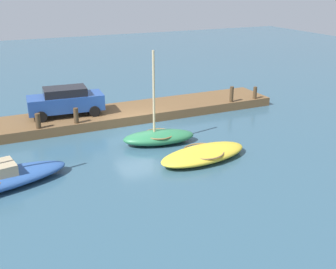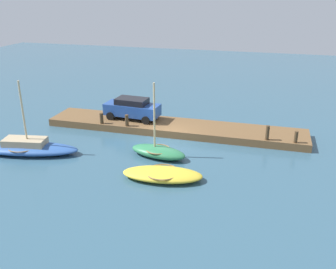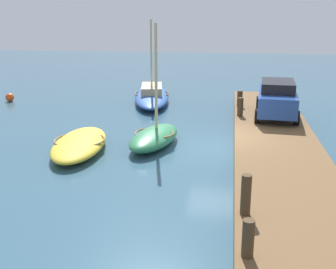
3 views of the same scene
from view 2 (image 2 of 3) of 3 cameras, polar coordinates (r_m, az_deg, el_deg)
ground_plane at (r=26.69m, az=-0.25°, el=-1.05°), size 84.00×84.00×0.00m
dock_platform at (r=28.55m, az=0.94°, el=1.10°), size 19.77×3.22×0.56m
rowboat_green at (r=24.13m, az=-1.53°, el=-2.59°), size 4.00×2.20×4.91m
motorboat_yellow at (r=21.46m, az=-0.86°, el=-6.11°), size 4.84×2.51×0.58m
sailboat_blue at (r=26.45m, az=-21.15°, el=-1.83°), size 7.56×3.30×4.93m
mooring_post_west at (r=26.32m, az=19.03°, el=-0.37°), size 0.25×0.25×0.81m
mooring_post_mid_west at (r=26.20m, az=15.01°, el=0.25°), size 0.25×0.25×1.02m
mooring_post_mid_east at (r=28.08m, az=-6.33°, el=2.16°), size 0.27×0.27×0.87m
mooring_post_east at (r=28.89m, az=-10.16°, el=2.46°), size 0.27×0.27×0.83m
parked_car at (r=29.49m, az=-5.52°, el=4.06°), size 4.44×2.17×1.68m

